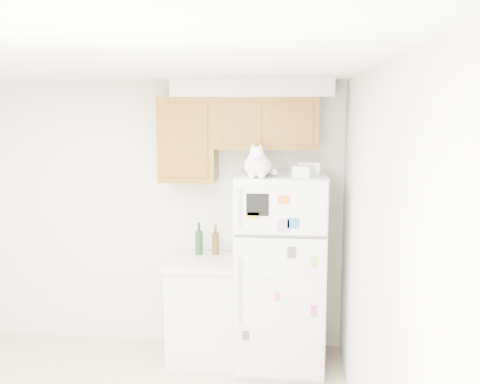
# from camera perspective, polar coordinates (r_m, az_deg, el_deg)

# --- Properties ---
(room_shell) EXTENTS (3.84, 4.04, 2.52)m
(room_shell) POSITION_cam_1_polar(r_m,az_deg,el_deg) (3.67, -15.62, -1.01)
(room_shell) COLOR silver
(room_shell) RESTS_ON ground_plane
(refrigerator) EXTENTS (0.76, 0.78, 1.70)m
(refrigerator) POSITION_cam_1_polar(r_m,az_deg,el_deg) (4.94, 4.14, -7.99)
(refrigerator) COLOR silver
(refrigerator) RESTS_ON ground_plane
(base_counter) EXTENTS (0.64, 0.64, 0.92)m
(base_counter) POSITION_cam_1_polar(r_m,az_deg,el_deg) (5.20, -3.68, -11.66)
(base_counter) COLOR white
(base_counter) RESTS_ON ground_plane
(cat) EXTENTS (0.27, 0.40, 0.28)m
(cat) POSITION_cam_1_polar(r_m,az_deg,el_deg) (4.54, 1.80, 2.83)
(cat) COLOR white
(cat) RESTS_ON refrigerator
(storage_box_back) EXTENTS (0.20, 0.16, 0.10)m
(storage_box_back) POSITION_cam_1_polar(r_m,az_deg,el_deg) (4.80, 7.13, 2.42)
(storage_box_back) COLOR white
(storage_box_back) RESTS_ON refrigerator
(storage_box_front) EXTENTS (0.18, 0.16, 0.09)m
(storage_box_front) POSITION_cam_1_polar(r_m,az_deg,el_deg) (4.61, 6.40, 2.11)
(storage_box_front) COLOR white
(storage_box_front) RESTS_ON refrigerator
(bottle_green) EXTENTS (0.07, 0.07, 0.30)m
(bottle_green) POSITION_cam_1_polar(r_m,az_deg,el_deg) (5.18, -4.18, -4.72)
(bottle_green) COLOR #19381E
(bottle_green) RESTS_ON base_counter
(bottle_amber) EXTENTS (0.06, 0.06, 0.28)m
(bottle_amber) POSITION_cam_1_polar(r_m,az_deg,el_deg) (5.16, -2.51, -4.88)
(bottle_amber) COLOR #593814
(bottle_amber) RESTS_ON base_counter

